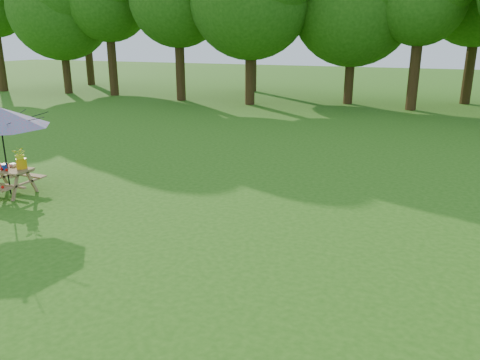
% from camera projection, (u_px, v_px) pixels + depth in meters
% --- Properties ---
extents(ground, '(120.00, 120.00, 0.00)m').
position_uv_depth(ground, '(26.00, 303.00, 6.97)').
color(ground, '#2A6212').
rests_on(ground, ground).
extents(picnic_table, '(1.20, 1.32, 0.67)m').
position_uv_depth(picnic_table, '(9.00, 182.00, 11.71)').
color(picnic_table, '#946B43').
rests_on(picnic_table, ground).
extents(produce_bins, '(0.30, 0.44, 0.13)m').
position_uv_depth(produce_bins, '(6.00, 166.00, 11.63)').
color(produce_bins, red).
rests_on(produce_bins, picnic_table).
extents(flower_bucket, '(0.42, 0.39, 0.56)m').
position_uv_depth(flower_bucket, '(21.00, 157.00, 11.52)').
color(flower_bucket, '#FFB50D').
rests_on(flower_bucket, picnic_table).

